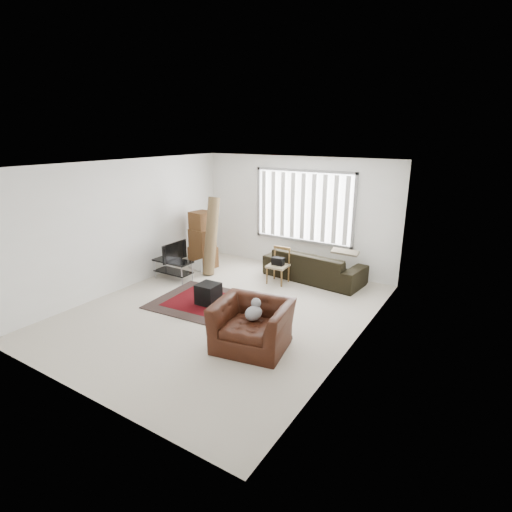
{
  "coord_description": "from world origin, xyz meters",
  "views": [
    {
      "loc": [
        4.2,
        -5.51,
        3.22
      ],
      "look_at": [
        0.49,
        0.4,
        1.05
      ],
      "focal_mm": 28.0,
      "sensor_mm": 36.0,
      "label": 1
    }
  ],
  "objects": [
    {
      "name": "sofa",
      "position": [
        0.75,
        2.45,
        0.44
      ],
      "size": [
        2.35,
        1.2,
        0.87
      ],
      "primitive_type": "imported",
      "rotation": [
        0.0,
        0.0,
        3.04
      ],
      "color": "black",
      "rests_on": "ground"
    },
    {
      "name": "tv_stand",
      "position": [
        -1.95,
        0.75,
        0.33
      ],
      "size": [
        0.92,
        0.41,
        0.46
      ],
      "color": "black",
      "rests_on": "ground"
    },
    {
      "name": "side_chair",
      "position": [
        0.17,
        1.84,
        0.44
      ],
      "size": [
        0.44,
        0.44,
        0.79
      ],
      "rotation": [
        0.0,
        0.0,
        0.04
      ],
      "color": "#8D7D5C",
      "rests_on": "ground"
    },
    {
      "name": "white_flatpack",
      "position": [
        -1.96,
        1.59,
        0.36
      ],
      "size": [
        0.59,
        0.34,
        0.71
      ],
      "primitive_type": "cube",
      "rotation": [
        -0.19,
        0.0,
        -0.25
      ],
      "color": "silver",
      "rests_on": "ground"
    },
    {
      "name": "persian_rug",
      "position": [
        -0.25,
        0.12,
        0.01
      ],
      "size": [
        2.57,
        1.81,
        0.02
      ],
      "color": "black",
      "rests_on": "ground"
    },
    {
      "name": "rolled_rug",
      "position": [
        -1.47,
        1.56,
        0.91
      ],
      "size": [
        0.29,
        0.58,
        1.82
      ],
      "primitive_type": "cylinder",
      "rotation": [
        -0.17,
        0.0,
        -0.03
      ],
      "color": "brown",
      "rests_on": "ground"
    },
    {
      "name": "tv",
      "position": [
        -1.95,
        0.75,
        0.67
      ],
      "size": [
        0.1,
        0.74,
        0.43
      ],
      "primitive_type": "imported",
      "rotation": [
        0.0,
        0.0,
        1.57
      ],
      "color": "black",
      "rests_on": "tv_stand"
    },
    {
      "name": "subwoofer",
      "position": [
        -0.41,
        0.09,
        0.22
      ],
      "size": [
        0.41,
        0.41,
        0.4
      ],
      "primitive_type": "cube",
      "rotation": [
        0.0,
        0.0,
        0.04
      ],
      "color": "black",
      "rests_on": "persian_rug"
    },
    {
      "name": "room",
      "position": [
        0.03,
        0.51,
        1.76
      ],
      "size": [
        6.0,
        6.02,
        2.71
      ],
      "color": "beige",
      "rests_on": "ground"
    },
    {
      "name": "armchair",
      "position": [
        1.19,
        -0.83,
        0.43
      ],
      "size": [
        1.3,
        1.18,
        0.84
      ],
      "rotation": [
        0.0,
        0.0,
        0.18
      ],
      "color": "#34150A",
      "rests_on": "ground"
    },
    {
      "name": "moving_boxes",
      "position": [
        -1.92,
        1.78,
        0.65
      ],
      "size": [
        0.65,
        0.6,
        1.39
      ],
      "color": "#56361B",
      "rests_on": "ground"
    }
  ]
}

